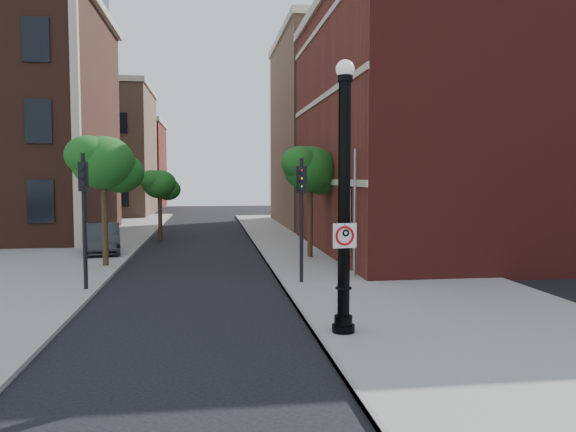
{
  "coord_description": "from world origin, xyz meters",
  "views": [
    {
      "loc": [
        -0.39,
        -12.66,
        3.73
      ],
      "look_at": [
        1.67,
        2.0,
        2.7
      ],
      "focal_mm": 35.0,
      "sensor_mm": 36.0,
      "label": 1
    }
  ],
  "objects": [
    {
      "name": "traffic_signal_right",
      "position": [
        2.71,
        6.16,
        2.94
      ],
      "size": [
        0.35,
        0.39,
        4.36
      ],
      "rotation": [
        0.0,
        0.0,
        0.37
      ],
      "color": "black",
      "rests_on": "ground"
    },
    {
      "name": "street_tree_c",
      "position": [
        4.13,
        12.2,
        4.02
      ],
      "size": [
        2.83,
        2.56,
        5.1
      ],
      "color": "#352415",
      "rests_on": "ground"
    },
    {
      "name": "bg_building_tan_b",
      "position": [
        16.0,
        30.0,
        7.0
      ],
      "size": [
        22.0,
        14.0,
        14.0
      ],
      "primitive_type": "cube",
      "color": "#956E51",
      "rests_on": "ground"
    },
    {
      "name": "lamppost",
      "position": [
        2.67,
        -0.11,
        2.94
      ],
      "size": [
        0.54,
        0.54,
        6.37
      ],
      "color": "black",
      "rests_on": "ground"
    },
    {
      "name": "parked_car",
      "position": [
        -5.52,
        15.22,
        0.74
      ],
      "size": [
        2.33,
        4.7,
        1.48
      ],
      "primitive_type": "imported",
      "rotation": [
        0.0,
        0.0,
        0.18
      ],
      "color": "#28292D",
      "rests_on": "ground"
    },
    {
      "name": "curb_edge",
      "position": [
        2.05,
        10.0,
        0.07
      ],
      "size": [
        0.1,
        60.0,
        0.14
      ],
      "primitive_type": "cube",
      "color": "gray",
      "rests_on": "ground"
    },
    {
      "name": "sidewalk_left",
      "position": [
        -9.0,
        18.0,
        0.06
      ],
      "size": [
        10.0,
        50.0,
        0.12
      ],
      "primitive_type": "cube",
      "color": "gray",
      "rests_on": "ground"
    },
    {
      "name": "street_tree_b",
      "position": [
        -3.21,
        20.5,
        3.25
      ],
      "size": [
        2.29,
        2.07,
        4.13
      ],
      "color": "#352415",
      "rests_on": "ground"
    },
    {
      "name": "ground",
      "position": [
        0.0,
        0.0,
        0.0
      ],
      "size": [
        120.0,
        120.0,
        0.0
      ],
      "primitive_type": "plane",
      "color": "black",
      "rests_on": "ground"
    },
    {
      "name": "sidewalk_right",
      "position": [
        6.0,
        10.0,
        0.06
      ],
      "size": [
        8.0,
        60.0,
        0.12
      ],
      "primitive_type": "cube",
      "color": "gray",
      "rests_on": "ground"
    },
    {
      "name": "traffic_signal_left",
      "position": [
        -4.37,
        5.96,
        3.02
      ],
      "size": [
        0.29,
        0.37,
        4.49
      ],
      "rotation": [
        0.0,
        0.0,
        0.06
      ],
      "color": "black",
      "rests_on": "ground"
    },
    {
      "name": "street_tree_a",
      "position": [
        -4.58,
        10.93,
        4.24
      ],
      "size": [
        2.98,
        2.7,
        5.38
      ],
      "color": "#352415",
      "rests_on": "ground"
    },
    {
      "name": "bg_building_tan_a",
      "position": [
        -12.0,
        44.0,
        6.0
      ],
      "size": [
        12.0,
        12.0,
        12.0
      ],
      "primitive_type": "cube",
      "color": "#956E51",
      "rests_on": "ground"
    },
    {
      "name": "brick_wall_building",
      "position": [
        16.0,
        14.0,
        6.26
      ],
      "size": [
        22.3,
        16.3,
        12.5
      ],
      "color": "maroon",
      "rests_on": "ground"
    },
    {
      "name": "no_parking_sign",
      "position": [
        2.65,
        -0.27,
        2.4
      ],
      "size": [
        0.57,
        0.12,
        0.57
      ],
      "rotation": [
        0.0,
        0.0,
        0.13
      ],
      "color": "white",
      "rests_on": "ground"
    },
    {
      "name": "utility_pole",
      "position": [
        4.8,
        7.0,
        2.37
      ],
      "size": [
        0.09,
        0.09,
        4.74
      ],
      "primitive_type": "cylinder",
      "color": "#999999",
      "rests_on": "ground"
    },
    {
      "name": "bg_building_red",
      "position": [
        -12.0,
        58.0,
        5.0
      ],
      "size": [
        12.0,
        12.0,
        10.0
      ],
      "primitive_type": "cube",
      "color": "maroon",
      "rests_on": "ground"
    }
  ]
}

